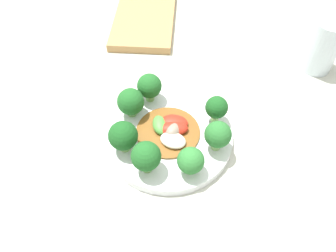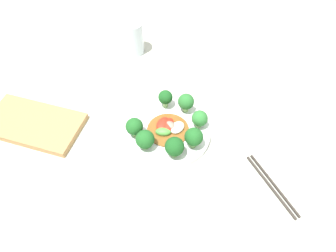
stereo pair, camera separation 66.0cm
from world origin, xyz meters
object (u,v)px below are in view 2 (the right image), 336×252
Objects in this scene: broccoli_northeast at (200,119)px; drinking_glass at (133,38)px; broccoli_southeast at (175,147)px; broccoli_southwest at (134,127)px; broccoli_northwest at (165,98)px; plate at (168,132)px; broccoli_south at (145,139)px; chopsticks at (272,185)px; cutting_board at (34,124)px; stirfry_center at (168,128)px; broccoli_north at (186,102)px; broccoli_east at (194,137)px.

drinking_glass is (-0.39, 0.15, 0.01)m from broccoli_northeast.
broccoli_southwest is (-0.13, -0.01, -0.00)m from broccoli_southeast.
broccoli_southwest is at bearing -47.73° from drinking_glass.
broccoli_southeast is 1.07× the size of broccoli_northwest.
broccoli_northeast is at bearing 48.95° from plate.
chopsticks is at bearing 19.43° from broccoli_south.
broccoli_northwest is at bearing 47.31° from cutting_board.
broccoli_northeast reaches higher than chopsticks.
broccoli_northwest is (-0.12, 0.00, 0.01)m from broccoli_northeast.
broccoli_southwest is at bearing -131.73° from broccoli_northeast.
broccoli_south is (-0.07, -0.15, 0.00)m from broccoli_northeast.
stirfry_center is (-0.07, 0.06, -0.03)m from broccoli_southeast.
broccoli_southeast is 0.48m from drinking_glass.
broccoli_north is 1.01× the size of broccoli_southwest.
drinking_glass is (-0.26, 0.15, 0.00)m from broccoli_northwest.
broccoli_southeast is 1.05× the size of broccoli_south.
drinking_glass is at bearing 145.93° from plate.
chopsticks is at bearing 15.02° from broccoli_southwest.
broccoli_southwest is at bearing -173.82° from broccoli_southeast.
broccoli_south is 0.32× the size of chopsticks.
broccoli_east is at bearing -2.01° from stirfry_center.
broccoli_southeast reaches higher than plate.
plate is at bearing -174.14° from chopsticks.
broccoli_southeast is 0.54× the size of stirfry_center.
cutting_board is at bearing -150.65° from broccoli_southwest.
broccoli_northwest is (-0.15, 0.07, -0.00)m from broccoli_east.
broccoli_northwest reaches higher than plate.
cutting_board is at bearing -156.80° from broccoli_south.
broccoli_south is at bearing -139.96° from broccoli_east.
broccoli_northwest is (-0.00, 0.14, 0.00)m from broccoli_southwest.
broccoli_north is at bearing 43.84° from cutting_board.
broccoli_southeast is at bearing -111.53° from broccoli_east.
plate reaches higher than chopsticks.
broccoli_south is 0.09m from stirfry_center.
broccoli_northwest is at bearing 135.94° from broccoli_southeast.
broccoli_northwest is 0.40m from cutting_board.
broccoli_east is at bearing -68.28° from broccoli_northeast.
broccoli_south is at bearing 23.20° from cutting_board.
chopsticks is 0.70m from cutting_board.
chopsticks is at bearing -8.07° from broccoli_northeast.
plate is 4.07× the size of broccoli_northwest.
broccoli_southeast is 0.13m from broccoli_southwest.
broccoli_northwest is at bearing 108.51° from broccoli_south.
plate is at bearing 139.58° from broccoli_southeast.
stirfry_center is (0.00, -0.09, -0.03)m from broccoli_north.
cutting_board is (-0.33, -0.22, 0.00)m from plate.
broccoli_north is 1.04× the size of broccoli_northwest.
cutting_board is (-0.39, -0.29, -0.04)m from broccoli_northeast.
stirfry_center is at bearing 177.99° from broccoli_east.
broccoli_east reaches higher than broccoli_south.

